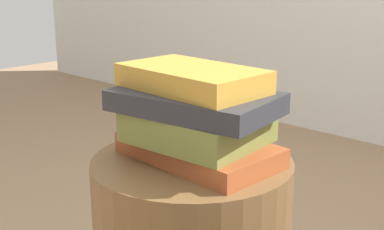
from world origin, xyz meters
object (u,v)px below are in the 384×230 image
Objects in this scene: book_olive at (198,126)px; book_charcoal at (196,101)px; book_ochre at (192,78)px; book_rust at (198,150)px.

book_charcoal is (0.00, -0.00, 0.05)m from book_olive.
book_ochre is (-0.02, 0.01, 0.04)m from book_charcoal.
book_ochre is (-0.01, 0.00, 0.09)m from book_olive.
book_olive is 0.87× the size of book_ochre.
book_olive is (0.00, -0.00, 0.05)m from book_rust.
book_charcoal is at bearing -15.61° from book_ochre.
book_rust is 0.13m from book_ochre.
book_ochre is at bearing 154.46° from book_charcoal.
book_olive is 0.79× the size of book_charcoal.
book_olive is at bearing 0.68° from book_ochre.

